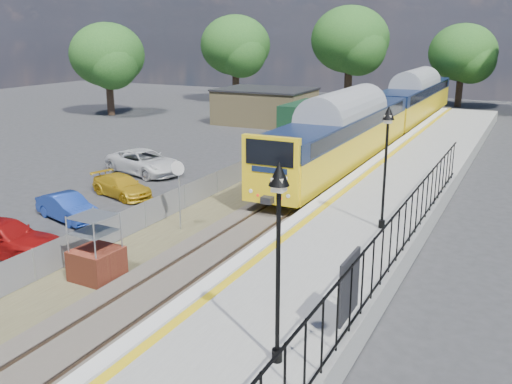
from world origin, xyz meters
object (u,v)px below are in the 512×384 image
Objects in this scene: victorian_lamp_south at (279,218)px; car_red at (3,237)px; car_yellow at (122,186)px; car_white at (144,162)px; train at (387,111)px; brick_plinth at (96,249)px; car_blue at (68,207)px; victorian_lamp_north at (387,139)px; speed_sign at (179,183)px.

car_red is (-12.58, 3.22, -3.56)m from victorian_lamp_south.
car_yellow is 0.75× the size of car_white.
car_red is at bearing -103.92° from train.
train is at bearing -5.34° from car_yellow.
car_yellow is at bearing 124.68° from brick_plinth.
brick_plinth is 6.99m from car_blue.
victorian_lamp_south is 15.82m from car_blue.
brick_plinth is at bearing -101.66° from car_red.
victorian_lamp_north reaches higher than car_white.
car_yellow is (-8.26, -20.37, -1.80)m from train.
train is 17.70× the size of brick_plinth.
victorian_lamp_south reaches higher than car_blue.
car_red is 1.22× the size of car_blue.
car_yellow is at bearing 140.29° from victorian_lamp_south.
brick_plinth is 0.62× the size of car_yellow.
speed_sign is at bearing 92.79° from brick_plinth.
speed_sign is (-0.26, 5.33, 0.95)m from brick_plinth.
car_red is 4.29m from car_blue.
victorian_lamp_south is 1.30× the size of car_blue.
brick_plinth is 5.42m from speed_sign.
train is at bearing -18.34° from car_white.
car_white is at bearing 134.72° from victorian_lamp_south.
car_white is at bearing 121.08° from brick_plinth.
car_white reaches higher than car_yellow.
car_blue is at bearing 151.17° from victorian_lamp_south.
train reaches higher than car_white.
car_yellow is at bearing -1.95° from car_red.
car_blue is at bearing 1.86° from car_red.
car_white is at bearing 159.37° from victorian_lamp_north.
car_white is (-7.41, 7.39, -1.36)m from speed_sign.
speed_sign reaches higher than car_white.
car_blue is at bearing -108.11° from train.
brick_plinth is at bearing -138.51° from victorian_lamp_north.
car_blue is at bearing -168.98° from victorian_lamp_north.
speed_sign is 5.51m from car_blue.
victorian_lamp_south is at bearing -51.03° from speed_sign.
victorian_lamp_north is 1.30× the size of car_blue.
victorian_lamp_north is 16.91m from car_white.
car_yellow is at bearing 173.98° from victorian_lamp_north.
victorian_lamp_south reaches higher than speed_sign.
car_white is at bearing 30.50° from car_blue.
victorian_lamp_north is at bearing -79.28° from car_yellow.
brick_plinth is 0.77× the size of speed_sign.
brick_plinth is 10.15m from car_yellow.
car_red is at bearing -151.30° from victorian_lamp_north.
victorian_lamp_north is 14.56m from car_red.
victorian_lamp_north is 0.11× the size of train.
speed_sign is at bearing -49.83° from car_red.
car_red is at bearing -155.04° from car_yellow.
victorian_lamp_south is at bearing -112.96° from car_yellow.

